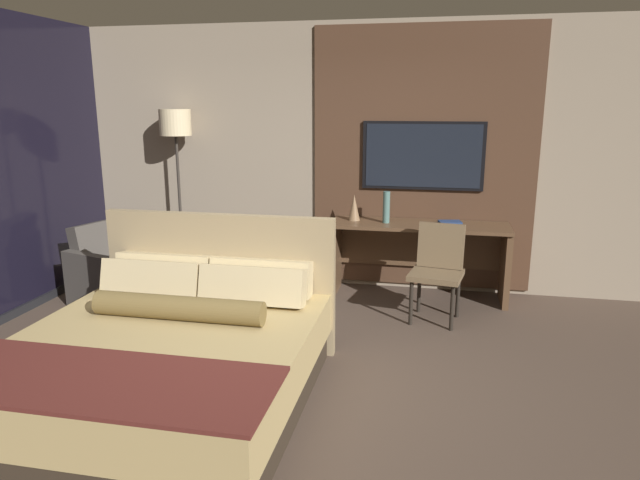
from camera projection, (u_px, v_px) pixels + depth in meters
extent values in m
plane|color=#4C3D33|center=(296.00, 395.00, 3.96)|extent=(16.00, 16.00, 0.00)
cube|color=gray|center=(353.00, 158.00, 6.11)|extent=(7.20, 0.06, 2.80)
cube|color=#4C3323|center=(423.00, 160.00, 5.92)|extent=(2.29, 0.03, 2.70)
cube|color=#33281E|center=(164.00, 393.00, 3.77)|extent=(1.82, 1.96, 0.22)
cube|color=tan|center=(161.00, 357.00, 3.71)|extent=(1.88, 2.02, 0.30)
cube|color=#56231E|center=(102.00, 381.00, 3.05)|extent=(1.89, 0.71, 0.02)
cube|color=#998460|center=(220.00, 281.00, 4.66)|extent=(1.91, 0.08, 1.12)
cube|color=#C6B284|center=(166.00, 271.00, 4.58)|extent=(0.79, 0.23, 0.31)
cube|color=#C6B284|center=(261.00, 277.00, 4.43)|extent=(0.79, 0.23, 0.31)
cube|color=#C6B284|center=(153.00, 279.00, 4.38)|extent=(0.79, 0.25, 0.32)
cube|color=#C6B284|center=(253.00, 286.00, 4.23)|extent=(0.79, 0.25, 0.32)
cylinder|color=brown|center=(178.00, 308.00, 3.92)|extent=(1.22, 0.17, 0.17)
cube|color=brown|center=(419.00, 225.00, 5.79)|extent=(1.79, 0.54, 0.03)
cube|color=brown|center=(335.00, 258.00, 6.05)|extent=(0.06, 0.49, 0.75)
cube|color=brown|center=(505.00, 267.00, 5.71)|extent=(0.06, 0.49, 0.75)
cube|color=brown|center=(419.00, 249.00, 6.10)|extent=(1.67, 0.02, 0.37)
cube|color=black|center=(423.00, 156.00, 5.88)|extent=(1.25, 0.04, 0.70)
cube|color=black|center=(423.00, 156.00, 5.86)|extent=(1.17, 0.01, 0.64)
cube|color=brown|center=(436.00, 275.00, 5.21)|extent=(0.53, 0.51, 0.05)
cube|color=brown|center=(441.00, 245.00, 5.33)|extent=(0.43, 0.17, 0.42)
cylinder|color=black|center=(411.00, 303.00, 5.17)|extent=(0.04, 0.04, 0.42)
cylinder|color=black|center=(452.00, 308.00, 5.04)|extent=(0.04, 0.04, 0.42)
cylinder|color=black|center=(419.00, 291.00, 5.49)|extent=(0.04, 0.04, 0.42)
cylinder|color=black|center=(458.00, 296.00, 5.36)|extent=(0.04, 0.04, 0.42)
cube|color=#47423D|center=(130.00, 280.00, 5.83)|extent=(1.01, 0.90, 0.43)
cube|color=#47423D|center=(102.00, 239.00, 5.89)|extent=(0.39, 0.72, 0.38)
cube|color=#47423D|center=(98.00, 284.00, 5.47)|extent=(0.84, 0.34, 0.57)
cube|color=#47423D|center=(157.00, 264.00, 6.15)|extent=(0.84, 0.34, 0.57)
cylinder|color=#282623|center=(184.00, 278.00, 6.56)|extent=(0.28, 0.28, 0.03)
cylinder|color=#332D28|center=(180.00, 208.00, 6.37)|extent=(0.03, 0.03, 1.67)
cylinder|color=beige|center=(175.00, 122.00, 6.15)|extent=(0.34, 0.34, 0.28)
cylinder|color=#4C706B|center=(386.00, 207.00, 5.79)|extent=(0.07, 0.07, 0.32)
cone|color=#846647|center=(354.00, 208.00, 5.92)|extent=(0.12, 0.12, 0.27)
cube|color=navy|center=(450.00, 223.00, 5.77)|extent=(0.25, 0.19, 0.03)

